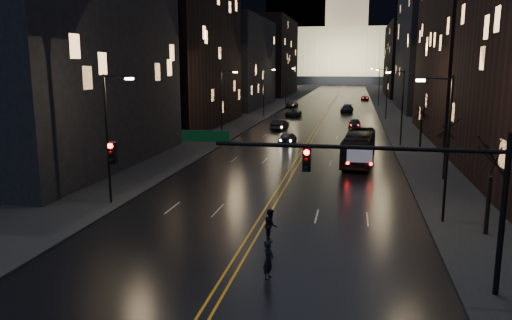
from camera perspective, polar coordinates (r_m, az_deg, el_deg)
The scene contains 35 objects.
ground at distance 23.72m, azimuth -3.12°, elevation -13.06°, with size 900.00×900.00×0.00m, color black.
road at distance 151.41m, azimuth 9.11°, elevation 7.07°, with size 20.00×320.00×0.02m, color black.
sidewalk_left at distance 152.55m, azimuth 3.81°, elevation 7.23°, with size 8.00×320.00×0.16m, color black.
sidewalk_right at distance 151.55m, azimuth 14.44°, elevation 6.89°, with size 8.00×320.00×0.16m, color black.
center_line at distance 151.41m, azimuth 9.11°, elevation 7.07°, with size 0.62×320.00×0.01m, color orange.
building_left_near at distance 50.49m, azimuth -20.89°, elevation 11.73°, with size 12.00×28.00×22.00m, color black.
building_left_mid at distance 79.64m, azimuth -8.52°, elevation 13.88°, with size 12.00×30.00×28.00m, color black.
building_left_far at distance 116.05m, azimuth -2.08°, elevation 11.02°, with size 12.00×34.00×20.00m, color black.
building_left_dist at distance 163.18m, azimuth 1.83°, elevation 11.67°, with size 12.00×40.00×24.00m, color black.
building_right_mid at distance 114.13m, azimuth 19.39°, elevation 11.94°, with size 12.00×34.00×26.00m, color black.
building_right_dist at distance 161.77m, azimuth 16.95°, elevation 10.87°, with size 12.00×40.00×22.00m, color black.
capitol at distance 271.17m, azimuth 10.20°, elevation 12.26°, with size 90.00×50.00×58.50m.
traffic_signal at distance 21.49m, azimuth 12.20°, elevation -1.51°, with size 17.29×0.45×7.00m.
streetlamp_right_near at distance 31.80m, azimuth 20.79°, elevation 1.96°, with size 2.13×0.25×9.00m.
streetlamp_left_near at distance 35.29m, azimuth -16.39°, elevation 3.04°, with size 2.13×0.25×9.00m.
streetlamp_right_mid at distance 61.42m, azimuth 16.23°, elevation 6.19°, with size 2.13×0.25×9.00m.
streetlamp_left_mid at distance 63.29m, azimuth -3.80°, elevation 6.72°, with size 2.13×0.25×9.00m.
streetlamp_right_far at distance 91.28m, azimuth 14.62°, elevation 7.65°, with size 2.13×0.25×9.00m.
streetlamp_left_far at distance 92.55m, azimuth 1.01°, elevation 8.03°, with size 2.13×0.25×9.00m.
streetlamp_right_dist at distance 121.21m, azimuth 13.81°, elevation 8.39°, with size 2.13×0.25×9.00m.
streetlamp_left_dist at distance 122.18m, azimuth 3.51°, elevation 8.70°, with size 2.13×0.25×9.00m.
tree_right_near at distance 30.41m, azimuth 25.39°, elevation 0.17°, with size 2.40×2.40×6.65m.
tree_right_mid at distance 43.97m, azimuth 21.01°, elevation 3.48°, with size 2.40×2.40×6.65m.
tree_right_far at distance 59.71m, azimuth 18.46°, elevation 5.40°, with size 2.40×2.40×6.65m.
bus at distance 50.37m, azimuth 11.69°, elevation 1.42°, with size 2.62×11.19×3.12m, color black.
oncoming_car_a at distance 61.78m, azimuth 3.64°, elevation 2.57°, with size 1.76×4.38×1.49m, color black.
oncoming_car_b at distance 74.76m, azimuth 2.73°, elevation 4.04°, with size 1.64×4.70×1.55m, color black.
oncoming_car_c at distance 94.46m, azimuth 4.33°, elevation 5.43°, with size 2.49×5.41×1.50m, color black.
oncoming_car_d at distance 114.69m, azimuth 4.14°, elevation 6.39°, with size 2.15×5.29×1.54m, color black.
receding_car_a at distance 65.05m, azimuth 11.47°, elevation 2.83°, with size 1.68×4.82×1.59m, color black.
receding_car_b at distance 77.92m, azimuth 11.20°, elevation 4.11°, with size 1.78×4.42×1.50m, color black.
receding_car_c at distance 103.19m, azimuth 10.36°, elevation 5.77°, with size 2.28×5.61×1.63m, color black.
receding_car_d at distance 140.75m, azimuth 12.35°, elevation 6.93°, with size 2.07×4.49×1.25m, color black.
pedestrian_a at distance 23.04m, azimuth 1.42°, elevation -11.35°, with size 0.66×0.43×1.81m, color black.
pedestrian_b at distance 27.76m, azimuth 1.70°, elevation -7.42°, with size 0.89×0.49×1.82m, color black.
Camera 1 is at (5.41, -21.01, 9.60)m, focal length 35.00 mm.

